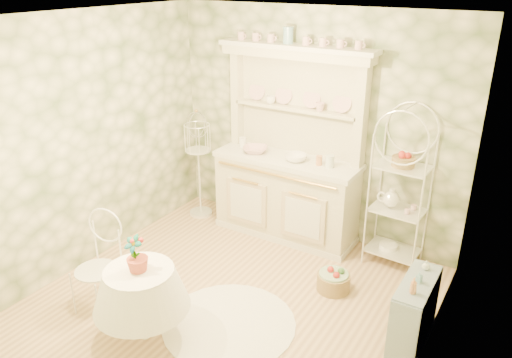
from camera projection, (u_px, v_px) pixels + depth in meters
The scene contains 22 objects.
floor at pixel (230, 302), 4.95m from camera, with size 3.60×3.60×0.00m, color #D3B184.
ceiling at pixel (223, 18), 3.90m from camera, with size 3.60×3.60×0.00m, color white.
wall_left at pixel (87, 143), 5.29m from camera, with size 3.60×3.60×0.00m, color beige.
wall_right at pixel (434, 228), 3.56m from camera, with size 3.60×3.60×0.00m, color beige.
wall_back at pixel (314, 126), 5.84m from camera, with size 3.60×3.60×0.00m, color beige.
wall_front at pixel (57, 275), 3.02m from camera, with size 3.60×3.60×0.00m, color beige.
kitchen_dresser at pixel (287, 147), 5.80m from camera, with size 1.87×0.61×2.29m, color beige.
bakers_rack at pixel (400, 190), 5.30m from camera, with size 0.55×0.39×1.76m, color white.
side_shelf at pixel (414, 313), 4.35m from camera, with size 0.25×0.67×0.57m, color #8296A7.
round_table at pixel (142, 302), 4.33m from camera, with size 0.71×0.71×0.78m, color white.
cafe_chair at pixel (97, 272), 4.68m from camera, with size 0.39×0.39×0.86m, color white.
birdcage_stand at pixel (199, 162), 6.44m from camera, with size 0.35×0.35×1.49m, color white.
floor_basket at pixel (333, 280), 5.11m from camera, with size 0.34×0.34×0.22m, color #9D8251.
lace_rug at pixel (229, 324), 4.65m from camera, with size 1.25×1.25×0.01m, color white.
bowl_floral at pixel (255, 152), 6.01m from camera, with size 0.30×0.30×0.07m, color white.
bowl_white at pixel (295, 160), 5.74m from camera, with size 0.26×0.26×0.08m, color white.
cup_left at pixel (271, 101), 5.89m from camera, with size 0.12×0.12×0.09m, color white.
cup_right at pixel (320, 108), 5.59m from camera, with size 0.10×0.10×0.10m, color white.
potted_geranium at pixel (135, 256), 4.15m from camera, with size 0.17×0.12×0.32m, color #3F7238.
bottle_amber at pixel (413, 286), 4.04m from camera, with size 0.06×0.06×0.15m, color #C07F4E.
bottle_blue at pixel (419, 278), 4.20m from camera, with size 0.05×0.05×0.10m, color #75A8B9.
bottle_glass at pixel (426, 266), 4.38m from camera, with size 0.07×0.07×0.09m, color silver.
Camera 1 is at (2.36, -3.34, 3.06)m, focal length 35.00 mm.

